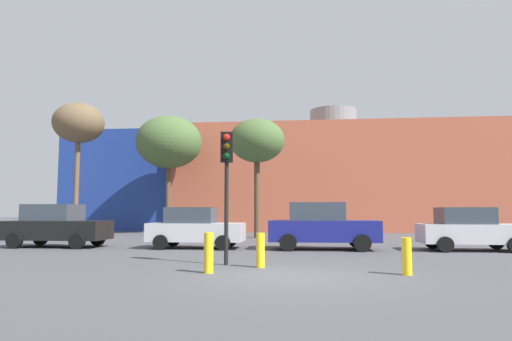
{
  "coord_description": "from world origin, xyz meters",
  "views": [
    {
      "loc": [
        0.29,
        -10.84,
        1.56
      ],
      "look_at": [
        -1.84,
        9.05,
        3.38
      ],
      "focal_mm": 31.35,
      "sensor_mm": 36.0,
      "label": 1
    }
  ],
  "objects_px": {
    "parked_car_0": "(57,226)",
    "parked_car_1": "(195,228)",
    "parked_car_2": "(322,226)",
    "bare_tree_2": "(79,124)",
    "bollard_yellow_2": "(260,250)",
    "bare_tree_0": "(169,142)",
    "bollard_yellow_1": "(209,253)",
    "parked_car_3": "(470,229)",
    "traffic_light_island": "(227,167)",
    "bare_tree_1": "(257,142)",
    "bollard_yellow_0": "(407,256)"
  },
  "relations": [
    {
      "from": "traffic_light_island",
      "to": "bollard_yellow_1",
      "type": "height_order",
      "value": "traffic_light_island"
    },
    {
      "from": "parked_car_2",
      "to": "bollard_yellow_1",
      "type": "relative_size",
      "value": 4.33
    },
    {
      "from": "parked_car_0",
      "to": "bare_tree_1",
      "type": "relative_size",
      "value": 0.6
    },
    {
      "from": "bollard_yellow_1",
      "to": "parked_car_1",
      "type": "bearing_deg",
      "value": 106.4
    },
    {
      "from": "bare_tree_2",
      "to": "bollard_yellow_0",
      "type": "xyz_separation_m",
      "value": [
        17.47,
        -16.64,
        -6.89
      ]
    },
    {
      "from": "parked_car_3",
      "to": "bollard_yellow_0",
      "type": "bearing_deg",
      "value": -119.28
    },
    {
      "from": "parked_car_1",
      "to": "bare_tree_2",
      "type": "relative_size",
      "value": 0.45
    },
    {
      "from": "bare_tree_2",
      "to": "traffic_light_island",
      "type": "bearing_deg",
      "value": -49.94
    },
    {
      "from": "parked_car_0",
      "to": "bollard_yellow_1",
      "type": "distance_m",
      "value": 11.08
    },
    {
      "from": "parked_car_1",
      "to": "traffic_light_island",
      "type": "height_order",
      "value": "traffic_light_island"
    },
    {
      "from": "traffic_light_island",
      "to": "bollard_yellow_0",
      "type": "bearing_deg",
      "value": 65.21
    },
    {
      "from": "traffic_light_island",
      "to": "bare_tree_0",
      "type": "distance_m",
      "value": 18.92
    },
    {
      "from": "bollard_yellow_0",
      "to": "bollard_yellow_2",
      "type": "height_order",
      "value": "bollard_yellow_2"
    },
    {
      "from": "bare_tree_2",
      "to": "bollard_yellow_1",
      "type": "bearing_deg",
      "value": -53.23
    },
    {
      "from": "bare_tree_1",
      "to": "bollard_yellow_0",
      "type": "xyz_separation_m",
      "value": [
        5.25,
        -14.82,
        -5.24
      ]
    },
    {
      "from": "parked_car_0",
      "to": "parked_car_2",
      "type": "bearing_deg",
      "value": 0.0
    },
    {
      "from": "parked_car_0",
      "to": "parked_car_1",
      "type": "bearing_deg",
      "value": 0.0
    },
    {
      "from": "bollard_yellow_0",
      "to": "parked_car_0",
      "type": "bearing_deg",
      "value": 151.64
    },
    {
      "from": "bare_tree_0",
      "to": "parked_car_1",
      "type": "bearing_deg",
      "value": -67.43
    },
    {
      "from": "traffic_light_island",
      "to": "bollard_yellow_1",
      "type": "distance_m",
      "value": 2.9
    },
    {
      "from": "traffic_light_island",
      "to": "parked_car_2",
      "type": "bearing_deg",
      "value": 144.98
    },
    {
      "from": "parked_car_2",
      "to": "traffic_light_island",
      "type": "bearing_deg",
      "value": -117.91
    },
    {
      "from": "parked_car_1",
      "to": "traffic_light_island",
      "type": "relative_size",
      "value": 1.02
    },
    {
      "from": "traffic_light_island",
      "to": "bare_tree_2",
      "type": "height_order",
      "value": "bare_tree_2"
    },
    {
      "from": "bare_tree_2",
      "to": "bollard_yellow_2",
      "type": "relative_size",
      "value": 9.27
    },
    {
      "from": "traffic_light_island",
      "to": "bollard_yellow_1",
      "type": "relative_size",
      "value": 3.83
    },
    {
      "from": "bare_tree_1",
      "to": "bare_tree_2",
      "type": "xyz_separation_m",
      "value": [
        -12.22,
        1.82,
        1.65
      ]
    },
    {
      "from": "parked_car_1",
      "to": "bare_tree_1",
      "type": "distance_m",
      "value": 9.26
    },
    {
      "from": "parked_car_0",
      "to": "bollard_yellow_0",
      "type": "bearing_deg",
      "value": -28.36
    },
    {
      "from": "bare_tree_0",
      "to": "bollard_yellow_2",
      "type": "height_order",
      "value": "bare_tree_0"
    },
    {
      "from": "parked_car_3",
      "to": "bollard_yellow_1",
      "type": "bearing_deg",
      "value": -140.62
    },
    {
      "from": "parked_car_2",
      "to": "traffic_light_island",
      "type": "height_order",
      "value": "traffic_light_island"
    },
    {
      "from": "parked_car_0",
      "to": "traffic_light_island",
      "type": "relative_size",
      "value": 1.1
    },
    {
      "from": "bollard_yellow_0",
      "to": "bollard_yellow_2",
      "type": "distance_m",
      "value": 3.86
    },
    {
      "from": "parked_car_0",
      "to": "bollard_yellow_2",
      "type": "distance_m",
      "value": 11.29
    },
    {
      "from": "bare_tree_1",
      "to": "traffic_light_island",
      "type": "bearing_deg",
      "value": -87.86
    },
    {
      "from": "parked_car_2",
      "to": "bollard_yellow_0",
      "type": "distance_m",
      "value": 7.37
    },
    {
      "from": "parked_car_2",
      "to": "bare_tree_0",
      "type": "bearing_deg",
      "value": 131.1
    },
    {
      "from": "parked_car_0",
      "to": "bollard_yellow_2",
      "type": "xyz_separation_m",
      "value": [
        9.51,
        -6.06,
        -0.45
      ]
    },
    {
      "from": "bare_tree_0",
      "to": "bollard_yellow_1",
      "type": "distance_m",
      "value": 20.94
    },
    {
      "from": "bare_tree_0",
      "to": "bollard_yellow_1",
      "type": "xyz_separation_m",
      "value": [
        6.96,
        -18.87,
        -5.84
      ]
    },
    {
      "from": "bare_tree_2",
      "to": "bollard_yellow_0",
      "type": "height_order",
      "value": "bare_tree_2"
    },
    {
      "from": "parked_car_1",
      "to": "parked_car_2",
      "type": "height_order",
      "value": "parked_car_2"
    },
    {
      "from": "parked_car_3",
      "to": "bare_tree_1",
      "type": "distance_m",
      "value": 12.96
    },
    {
      "from": "bollard_yellow_0",
      "to": "bare_tree_1",
      "type": "bearing_deg",
      "value": 109.5
    },
    {
      "from": "parked_car_3",
      "to": "bare_tree_2",
      "type": "height_order",
      "value": "bare_tree_2"
    },
    {
      "from": "parked_car_0",
      "to": "parked_car_1",
      "type": "relative_size",
      "value": 1.08
    },
    {
      "from": "traffic_light_island",
      "to": "bollard_yellow_1",
      "type": "xyz_separation_m",
      "value": [
        -0.15,
        -1.69,
        -2.35
      ]
    },
    {
      "from": "parked_car_0",
      "to": "parked_car_3",
      "type": "relative_size",
      "value": 1.09
    },
    {
      "from": "bare_tree_0",
      "to": "bare_tree_1",
      "type": "distance_m",
      "value": 7.7
    }
  ]
}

